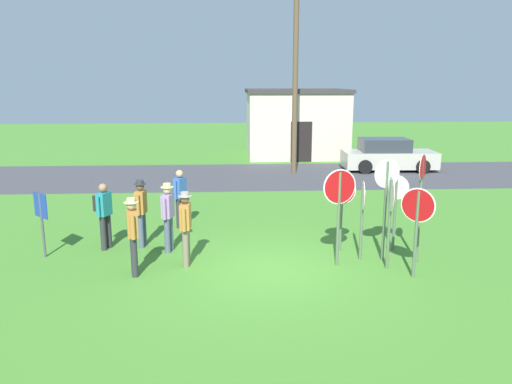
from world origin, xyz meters
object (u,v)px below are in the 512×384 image
at_px(stop_sign_far_back, 396,200).
at_px(stop_sign_rear_right, 390,207).
at_px(parked_car_on_street, 388,156).
at_px(person_in_dark_shirt, 141,209).
at_px(stop_sign_rear_left, 342,201).
at_px(stop_sign_leaning_left, 417,217).
at_px(stop_sign_low_front, 421,192).
at_px(utility_pole, 295,69).
at_px(person_near_signs, 180,195).
at_px(person_holding_notes, 186,224).
at_px(person_in_teal, 133,232).
at_px(stop_sign_center_cluster, 363,207).
at_px(person_on_left, 104,211).
at_px(stop_sign_tallest, 339,200).
at_px(stop_sign_leaning_right, 386,193).
at_px(info_panel_leftmost, 41,213).
at_px(person_in_blue, 168,213).

height_order(stop_sign_far_back, stop_sign_rear_right, stop_sign_rear_right).
height_order(parked_car_on_street, person_in_dark_shirt, person_in_dark_shirt).
bearing_deg(parked_car_on_street, stop_sign_far_back, -106.98).
xyz_separation_m(stop_sign_rear_right, stop_sign_rear_left, (-0.80, 1.27, -0.16)).
bearing_deg(stop_sign_leaning_left, parked_car_on_street, 74.66).
height_order(stop_sign_leaning_left, stop_sign_low_front, stop_sign_low_front).
height_order(utility_pole, stop_sign_rear_left, utility_pole).
relative_size(person_near_signs, person_in_dark_shirt, 0.97).
bearing_deg(person_in_dark_shirt, person_holding_notes, -49.10).
distance_m(stop_sign_rear_right, person_holding_notes, 4.61).
distance_m(stop_sign_far_back, person_in_teal, 6.36).
height_order(stop_sign_center_cluster, person_on_left, stop_sign_center_cluster).
height_order(stop_sign_center_cluster, person_in_teal, stop_sign_center_cluster).
bearing_deg(person_in_teal, stop_sign_tallest, 4.11).
bearing_deg(person_holding_notes, stop_sign_leaning_right, 1.36).
relative_size(stop_sign_far_back, person_in_dark_shirt, 1.10).
bearing_deg(parked_car_on_street, person_near_signs, -135.00).
height_order(stop_sign_leaning_right, stop_sign_rear_left, stop_sign_leaning_right).
bearing_deg(stop_sign_center_cluster, person_on_left, 169.88).
bearing_deg(stop_sign_rear_right, person_holding_notes, 174.41).
xyz_separation_m(parked_car_on_street, stop_sign_tallest, (-5.07, -12.23, 0.86)).
relative_size(person_holding_notes, info_panel_leftmost, 1.09).
relative_size(stop_sign_leaning_left, stop_sign_rear_left, 1.05).
bearing_deg(info_panel_leftmost, stop_sign_center_cluster, -4.41).
distance_m(stop_sign_rear_right, person_in_dark_shirt, 6.11).
distance_m(stop_sign_rear_left, info_panel_leftmost, 7.24).
height_order(parked_car_on_street, stop_sign_low_front, stop_sign_low_front).
xyz_separation_m(stop_sign_far_back, person_holding_notes, (-5.12, -0.84, -0.29)).
height_order(stop_sign_leaning_right, person_in_dark_shirt, stop_sign_leaning_right).
bearing_deg(stop_sign_leaning_left, person_in_blue, 160.06).
height_order(stop_sign_low_front, person_in_dark_shirt, stop_sign_low_front).
height_order(stop_sign_tallest, stop_sign_center_cluster, stop_sign_tallest).
distance_m(stop_sign_tallest, person_in_dark_shirt, 5.00).
bearing_deg(person_on_left, stop_sign_center_cluster, -10.12).
relative_size(stop_sign_low_front, person_on_left, 1.52).
relative_size(stop_sign_far_back, person_in_blue, 1.10).
distance_m(stop_sign_low_front, person_in_teal, 6.51).
height_order(stop_sign_leaning_right, person_near_signs, stop_sign_leaning_right).
bearing_deg(stop_sign_rear_right, parked_car_on_street, 72.33).
distance_m(stop_sign_low_front, info_panel_leftmost, 8.90).
relative_size(parked_car_on_street, stop_sign_rear_right, 2.06).
xyz_separation_m(utility_pole, stop_sign_far_back, (1.11, -10.74, -3.39)).
distance_m(stop_sign_rear_left, person_in_dark_shirt, 5.04).
relative_size(stop_sign_leaning_right, person_in_teal, 1.40).
xyz_separation_m(parked_car_on_street, info_panel_leftmost, (-12.01, -11.28, 0.40)).
bearing_deg(person_in_blue, stop_sign_leaning_left, -19.94).
bearing_deg(person_on_left, stop_sign_low_front, -10.47).
xyz_separation_m(stop_sign_tallest, info_panel_leftmost, (-6.94, 0.95, -0.46)).
distance_m(stop_sign_low_front, person_near_signs, 6.64).
distance_m(stop_sign_far_back, stop_sign_low_front, 1.05).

